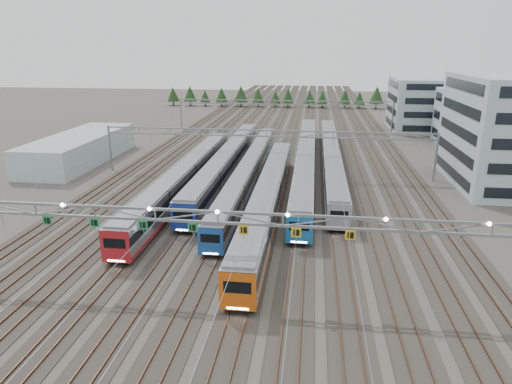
# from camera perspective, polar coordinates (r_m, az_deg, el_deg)

# --- Properties ---
(ground) EXTENTS (400.00, 400.00, 0.00)m
(ground) POSITION_cam_1_polar(r_m,az_deg,el_deg) (42.51, -4.53, -12.40)
(ground) COLOR #47423A
(ground) RESTS_ON ground
(track_bed) EXTENTS (54.00, 260.00, 5.42)m
(track_bed) POSITION_cam_1_polar(r_m,az_deg,el_deg) (137.60, 3.91, 9.42)
(track_bed) COLOR #2D2823
(track_bed) RESTS_ON ground
(train_a) EXTENTS (3.08, 52.64, 4.01)m
(train_a) POSITION_cam_1_polar(r_m,az_deg,el_deg) (70.86, -8.72, 1.94)
(train_a) COLOR black
(train_a) RESTS_ON ground
(train_b) EXTENTS (3.14, 55.84, 4.10)m
(train_b) POSITION_cam_1_polar(r_m,az_deg,el_deg) (79.48, -3.60, 3.87)
(train_b) COLOR black
(train_b) RESTS_ON ground
(train_c) EXTENTS (2.78, 58.80, 3.62)m
(train_c) POSITION_cam_1_polar(r_m,az_deg,el_deg) (74.79, -0.80, 2.83)
(train_c) COLOR black
(train_c) RESTS_ON ground
(train_d) EXTENTS (3.13, 51.15, 4.09)m
(train_d) POSITION_cam_1_polar(r_m,az_deg,el_deg) (61.00, 1.58, -0.42)
(train_d) COLOR black
(train_d) RESTS_ON ground
(train_e) EXTENTS (3.02, 67.58, 3.93)m
(train_e) POSITION_cam_1_polar(r_m,az_deg,el_deg) (82.19, 6.26, 4.21)
(train_e) COLOR black
(train_e) RESTS_ON ground
(train_f) EXTENTS (2.88, 63.23, 3.76)m
(train_f) POSITION_cam_1_polar(r_m,az_deg,el_deg) (84.49, 9.35, 4.39)
(train_f) COLOR black
(train_f) RESTS_ON ground
(gantry_near) EXTENTS (56.36, 0.61, 8.08)m
(gantry_near) POSITION_cam_1_polar(r_m,az_deg,el_deg) (39.34, -4.88, -3.52)
(gantry_near) COLOR gray
(gantry_near) RESTS_ON ground
(gantry_mid) EXTENTS (56.36, 0.36, 8.00)m
(gantry_mid) POSITION_cam_1_polar(r_m,az_deg,el_deg) (77.78, 1.29, 6.68)
(gantry_mid) COLOR gray
(gantry_mid) RESTS_ON ground
(gantry_far) EXTENTS (56.36, 0.36, 8.00)m
(gantry_far) POSITION_cam_1_polar(r_m,az_deg,el_deg) (122.11, 3.52, 10.69)
(gantry_far) COLOR gray
(gantry_far) RESTS_ON ground
(depot_bldg_mid) EXTENTS (14.00, 16.00, 12.24)m
(depot_bldg_mid) POSITION_cam_1_polar(r_m,az_deg,el_deg) (112.49, 25.67, 8.26)
(depot_bldg_mid) COLOR #A8C2C9
(depot_bldg_mid) RESTS_ON ground
(depot_bldg_north) EXTENTS (22.00, 18.00, 13.45)m
(depot_bldg_north) POSITION_cam_1_polar(r_m,az_deg,el_deg) (130.41, 21.45, 10.12)
(depot_bldg_north) COLOR #A8C2C9
(depot_bldg_north) RESTS_ON ground
(west_shed) EXTENTS (10.00, 30.00, 5.11)m
(west_shed) POSITION_cam_1_polar(r_m,az_deg,el_deg) (94.56, -21.16, 5.11)
(west_shed) COLOR #A8C2C9
(west_shed) RESTS_ON ground
(treeline) EXTENTS (87.50, 5.60, 7.02)m
(treeline) POSITION_cam_1_polar(r_m,az_deg,el_deg) (169.85, 3.22, 11.95)
(treeline) COLOR #332114
(treeline) RESTS_ON ground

